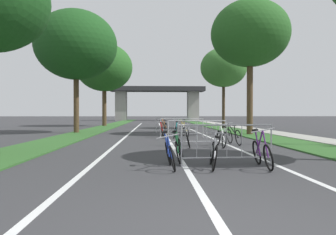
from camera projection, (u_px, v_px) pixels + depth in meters
The scene contains 26 objects.
grass_verge_left at pixel (107, 127), 31.64m from camera, with size 2.16×69.72×0.05m, color #2D5B26.
grass_verge_right at pixel (215, 126), 32.14m from camera, with size 2.16×69.72×0.05m, color #2D5B26.
sidewalk_path_right at pixel (234, 126), 32.23m from camera, with size 1.68×69.72×0.08m, color #9E9B93.
lane_stripe_center at pixel (164, 132), 23.54m from camera, with size 0.14×40.33×0.01m, color silver.
lane_stripe_right_lane at pixel (196, 131), 23.65m from camera, with size 0.14×40.33×0.01m, color silver.
lane_stripe_left_lane at pixel (132, 132), 23.43m from camera, with size 0.14×40.33×0.01m, color silver.
overpass_bridge at pixel (157, 97), 60.89m from camera, with size 17.86×4.23×6.38m.
tree_left_oak_mid at pixel (76, 45), 21.60m from camera, with size 5.50×5.50×8.29m.
tree_left_oak_near at pixel (104, 68), 33.34m from camera, with size 5.85×5.85×8.62m.
tree_right_maple_mid at pixel (250, 34), 19.85m from camera, with size 4.84×4.84×8.34m.
tree_right_pine_far at pixel (224, 68), 27.95m from camera, with size 4.04×4.04×7.08m.
crowd_barrier_nearest at pixel (227, 144), 8.34m from camera, with size 2.46×0.53×1.05m.
crowd_barrier_second at pixel (197, 133), 13.14m from camera, with size 2.46×0.58×1.05m.
crowd_barrier_third at pixel (182, 128), 17.94m from camera, with size 2.45×0.48×1.05m.
crowd_barrier_fourth at pixel (173, 125), 22.74m from camera, with size 2.45×0.46×1.05m.
bicycle_silver_0 at pixel (187, 138), 12.67m from camera, with size 0.55×1.65×0.89m.
bicycle_purple_1 at pixel (262, 153), 7.83m from camera, with size 0.54×1.61×1.00m.
bicycle_teal_2 at pixel (176, 131), 17.35m from camera, with size 0.60×1.73×1.01m.
bicycle_green_3 at pixel (179, 149), 8.81m from camera, with size 0.49×1.58×0.88m.
bicycle_orange_4 at pixel (165, 127), 23.17m from camera, with size 0.66×1.65×0.98m.
bicycle_blue_5 at pixel (169, 154), 7.77m from camera, with size 0.51×1.60×0.90m.
bicycle_red_6 at pixel (162, 131), 17.52m from camera, with size 0.50×1.73×0.95m.
bicycle_black_7 at pixel (234, 136), 13.73m from camera, with size 0.56×1.70×0.93m.
bicycle_yellow_8 at pixel (184, 130), 18.53m from camera, with size 0.64×1.68×1.00m.
bicycle_white_9 at pixel (221, 138), 12.73m from camera, with size 0.42×1.71×0.93m.
bicycle_silver_10 at pixel (214, 153), 7.82m from camera, with size 0.59×1.65×0.89m.
Camera 1 is at (-0.80, -3.35, 1.33)m, focal length 34.29 mm.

